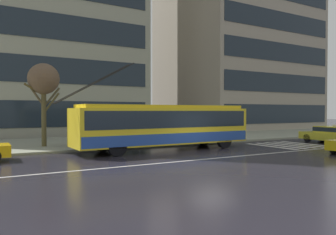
{
  "coord_description": "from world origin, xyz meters",
  "views": [
    {
      "loc": [
        -10.9,
        -14.32,
        2.39
      ],
      "look_at": [
        -0.63,
        3.68,
        1.98
      ],
      "focal_mm": 34.92,
      "sensor_mm": 36.0,
      "label": 1
    }
  ],
  "objects_px": {
    "pedestrian_approaching_curb": "(104,121)",
    "pedestrian_at_shelter": "(78,122)",
    "trolleybus": "(165,125)",
    "bus_shelter": "(110,116)",
    "street_tree_bare": "(44,81)",
    "taxi_cross_traffic": "(333,134)"
  },
  "relations": [
    {
      "from": "trolleybus",
      "to": "street_tree_bare",
      "type": "bearing_deg",
      "value": 144.34
    },
    {
      "from": "pedestrian_approaching_curb",
      "to": "pedestrian_at_shelter",
      "type": "bearing_deg",
      "value": 161.36
    },
    {
      "from": "pedestrian_approaching_curb",
      "to": "taxi_cross_traffic",
      "type": "bearing_deg",
      "value": -22.19
    },
    {
      "from": "taxi_cross_traffic",
      "to": "pedestrian_approaching_curb",
      "type": "distance_m",
      "value": 16.64
    },
    {
      "from": "trolleybus",
      "to": "bus_shelter",
      "type": "distance_m",
      "value": 4.05
    },
    {
      "from": "bus_shelter",
      "to": "pedestrian_at_shelter",
      "type": "distance_m",
      "value": 2.13
    },
    {
      "from": "pedestrian_at_shelter",
      "to": "taxi_cross_traffic",
      "type": "bearing_deg",
      "value": -21.86
    },
    {
      "from": "pedestrian_approaching_curb",
      "to": "street_tree_bare",
      "type": "xyz_separation_m",
      "value": [
        -3.68,
        0.91,
        2.64
      ]
    },
    {
      "from": "trolleybus",
      "to": "taxi_cross_traffic",
      "type": "height_order",
      "value": "trolleybus"
    },
    {
      "from": "trolleybus",
      "to": "pedestrian_at_shelter",
      "type": "xyz_separation_m",
      "value": [
        -4.25,
        4.17,
        0.15
      ]
    },
    {
      "from": "trolleybus",
      "to": "bus_shelter",
      "type": "height_order",
      "value": "trolleybus"
    },
    {
      "from": "bus_shelter",
      "to": "street_tree_bare",
      "type": "height_order",
      "value": "street_tree_bare"
    },
    {
      "from": "pedestrian_at_shelter",
      "to": "street_tree_bare",
      "type": "xyz_separation_m",
      "value": [
        -2.07,
        0.36,
        2.66
      ]
    },
    {
      "from": "taxi_cross_traffic",
      "to": "pedestrian_approaching_curb",
      "type": "xyz_separation_m",
      "value": [
        -15.38,
        6.27,
        0.99
      ]
    },
    {
      "from": "trolleybus",
      "to": "pedestrian_approaching_curb",
      "type": "height_order",
      "value": "trolleybus"
    },
    {
      "from": "trolleybus",
      "to": "pedestrian_approaching_curb",
      "type": "distance_m",
      "value": 4.49
    },
    {
      "from": "trolleybus",
      "to": "taxi_cross_traffic",
      "type": "distance_m",
      "value": 13.04
    },
    {
      "from": "bus_shelter",
      "to": "taxi_cross_traffic",
      "type": "bearing_deg",
      "value": -21.23
    },
    {
      "from": "bus_shelter",
      "to": "street_tree_bare",
      "type": "xyz_separation_m",
      "value": [
        -3.95,
        1.31,
        2.27
      ]
    },
    {
      "from": "taxi_cross_traffic",
      "to": "street_tree_bare",
      "type": "bearing_deg",
      "value": 159.36
    },
    {
      "from": "pedestrian_at_shelter",
      "to": "pedestrian_approaching_curb",
      "type": "bearing_deg",
      "value": -18.64
    },
    {
      "from": "bus_shelter",
      "to": "street_tree_bare",
      "type": "distance_m",
      "value": 4.74
    }
  ]
}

